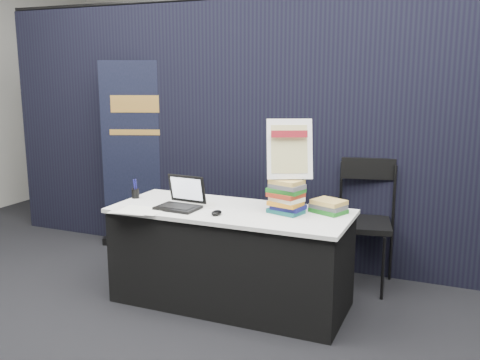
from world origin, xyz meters
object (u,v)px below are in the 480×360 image
(laptop, at_px, (180,200))
(book_stack_tall, at_px, (287,197))
(pullup_banner, at_px, (140,166))
(book_stack_short, at_px, (328,206))
(stacking_chair, at_px, (362,217))
(display_table, at_px, (231,256))
(info_sign, at_px, (290,150))

(laptop, height_order, book_stack_tall, book_stack_tall)
(pullup_banner, bearing_deg, book_stack_tall, -46.55)
(book_stack_short, xyz_separation_m, stacking_chair, (0.15, 0.59, -0.22))
(display_table, height_order, stacking_chair, stacking_chair)
(info_sign, relative_size, pullup_banner, 0.24)
(info_sign, xyz_separation_m, pullup_banner, (-1.86, 0.87, -0.39))
(pullup_banner, bearing_deg, display_table, -54.33)
(book_stack_tall, relative_size, book_stack_short, 1.00)
(display_table, distance_m, stacking_chair, 1.17)
(book_stack_short, bearing_deg, display_table, -164.40)
(display_table, distance_m, pullup_banner, 1.78)
(display_table, height_order, book_stack_tall, book_stack_tall)
(book_stack_tall, relative_size, stacking_chair, 0.26)
(book_stack_short, bearing_deg, pullup_banner, 160.49)
(book_stack_short, height_order, info_sign, info_sign)
(pullup_banner, bearing_deg, laptop, -65.60)
(stacking_chair, bearing_deg, display_table, -148.74)
(display_table, bearing_deg, laptop, -163.06)
(display_table, relative_size, pullup_banner, 0.96)
(display_table, relative_size, info_sign, 4.05)
(book_stack_short, bearing_deg, info_sign, -156.98)
(display_table, height_order, pullup_banner, pullup_banner)
(info_sign, relative_size, stacking_chair, 0.42)
(laptop, xyz_separation_m, book_stack_tall, (0.79, 0.16, 0.07))
(book_stack_short, bearing_deg, laptop, -163.94)
(display_table, height_order, info_sign, info_sign)
(book_stack_tall, distance_m, stacking_chair, 0.90)
(laptop, bearing_deg, display_table, 20.49)
(book_stack_tall, bearing_deg, stacking_chair, 60.61)
(laptop, xyz_separation_m, book_stack_short, (1.06, 0.30, -0.01))
(laptop, height_order, stacking_chair, stacking_chair)
(pullup_banner, bearing_deg, info_sign, -45.78)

